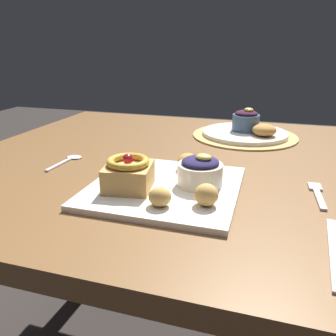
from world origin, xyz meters
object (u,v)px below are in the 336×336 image
(fritter_middle, at_px, (188,162))
(spoon, at_px, (68,160))
(knife, at_px, (335,251))
(back_ramekin, at_px, (246,121))
(cake_slice, at_px, (129,173))
(fork, at_px, (317,193))
(fritter_front, at_px, (160,197))
(back_plate, at_px, (245,133))
(berry_ramekin, at_px, (200,171))
(front_plate, at_px, (165,187))
(fritter_back, at_px, (206,195))
(back_pastry, at_px, (264,130))

(fritter_middle, height_order, spoon, fritter_middle)
(knife, bearing_deg, fritter_middle, 54.07)
(spoon, bearing_deg, back_ramekin, -43.62)
(cake_slice, bearing_deg, fork, 16.23)
(knife, bearing_deg, fork, 5.84)
(back_ramekin, relative_size, spoon, 0.67)
(fritter_front, relative_size, back_plate, 0.15)
(berry_ramekin, bearing_deg, front_plate, -164.64)
(front_plate, distance_m, cake_slice, 0.08)
(cake_slice, relative_size, spoon, 0.81)
(fritter_back, height_order, knife, fritter_back)
(fritter_back, xyz_separation_m, back_pastry, (0.08, 0.50, 0.00))
(cake_slice, relative_size, fritter_front, 2.55)
(fritter_front, height_order, back_ramekin, back_ramekin)
(fritter_back, bearing_deg, front_plate, 144.76)
(berry_ramekin, relative_size, back_ramekin, 1.06)
(cake_slice, xyz_separation_m, fritter_front, (0.08, -0.06, -0.01))
(fritter_back, xyz_separation_m, back_ramekin, (0.02, 0.55, 0.02))
(back_pastry, relative_size, knife, 0.37)
(back_plate, bearing_deg, spoon, -137.03)
(back_plate, bearing_deg, cake_slice, -109.05)
(front_plate, height_order, fritter_middle, fritter_middle)
(cake_slice, xyz_separation_m, fritter_middle, (0.08, 0.14, -0.01))
(berry_ramekin, height_order, fritter_back, berry_ramekin)
(back_ramekin, height_order, back_pastry, back_ramekin)
(berry_ramekin, xyz_separation_m, fritter_back, (0.03, -0.09, -0.01))
(knife, bearing_deg, spoon, 72.57)
(fritter_front, bearing_deg, spoon, 147.77)
(fritter_middle, height_order, back_plate, fritter_middle)
(berry_ramekin, relative_size, fritter_middle, 1.92)
(front_plate, relative_size, back_plate, 1.09)
(berry_ramekin, bearing_deg, knife, -34.71)
(fritter_middle, bearing_deg, cake_slice, -121.92)
(cake_slice, bearing_deg, fritter_back, -10.50)
(fork, distance_m, spoon, 0.58)
(berry_ramekin, distance_m, fritter_middle, 0.09)
(cake_slice, distance_m, fork, 0.37)
(fork, xyz_separation_m, spoon, (-0.58, 0.04, 0.00))
(fritter_back, bearing_deg, berry_ramekin, 108.75)
(cake_slice, height_order, back_pastry, cake_slice)
(back_plate, height_order, fork, back_plate)
(back_ramekin, xyz_separation_m, back_pastry, (0.06, -0.05, -0.01))
(cake_slice, bearing_deg, berry_ramekin, 23.95)
(fritter_back, bearing_deg, cake_slice, 169.50)
(back_plate, height_order, back_pastry, back_pastry)
(spoon, bearing_deg, back_plate, -44.32)
(fritter_front, bearing_deg, fork, 30.16)
(fritter_front, xyz_separation_m, fritter_back, (0.08, 0.03, 0.00))
(front_plate, relative_size, fork, 2.31)
(fritter_back, bearing_deg, back_ramekin, 87.96)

